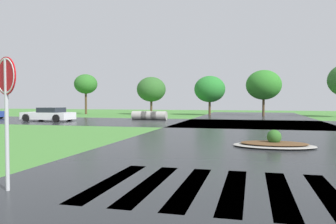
% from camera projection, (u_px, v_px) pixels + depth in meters
% --- Properties ---
extents(asphalt_roadway, '(11.73, 80.00, 0.01)m').
position_uv_depth(asphalt_roadway, '(255.00, 151.00, 11.89)').
color(asphalt_roadway, '#232628').
rests_on(asphalt_roadway, ground).
extents(asphalt_cross_road, '(90.00, 10.55, 0.01)m').
position_uv_depth(asphalt_cross_road, '(253.00, 124.00, 25.96)').
color(asphalt_cross_road, '#232628').
rests_on(asphalt_cross_road, ground).
extents(crosswalk_stripes, '(6.75, 3.59, 0.01)m').
position_uv_depth(crosswalk_stripes, '(256.00, 190.00, 6.73)').
color(crosswalk_stripes, white).
rests_on(crosswalk_stripes, ground).
extents(stop_sign, '(0.70, 0.34, 2.70)m').
position_uv_depth(stop_sign, '(6.00, 91.00, 6.64)').
color(stop_sign, '#B2B5BA').
rests_on(stop_sign, ground).
extents(median_island, '(3.16, 1.92, 0.68)m').
position_uv_depth(median_island, '(274.00, 144.00, 13.00)').
color(median_island, '#9E9B93').
rests_on(median_island, ground).
extents(car_silver_hatch, '(4.59, 2.34, 1.20)m').
position_uv_depth(car_silver_hatch, '(49.00, 115.00, 29.26)').
color(car_silver_hatch, silver).
rests_on(car_silver_hatch, ground).
extents(drainage_pipe_stack, '(3.34, 0.84, 0.82)m').
position_uv_depth(drainage_pipe_stack, '(149.00, 115.00, 31.17)').
color(drainage_pipe_stack, '#9E9B93').
rests_on(drainage_pipe_stack, ground).
extents(background_treeline, '(42.05, 6.14, 5.86)m').
position_uv_depth(background_treeline, '(265.00, 86.00, 38.75)').
color(background_treeline, '#4C3823').
rests_on(background_treeline, ground).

